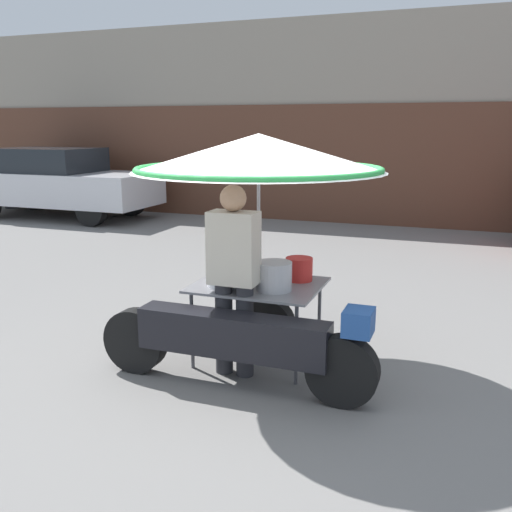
% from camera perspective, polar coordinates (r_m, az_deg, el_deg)
% --- Properties ---
extents(ground_plane, '(36.00, 36.00, 0.00)m').
position_cam_1_polar(ground_plane, '(4.65, -1.57, -12.13)').
color(ground_plane, slate).
extents(shopfront_building, '(28.00, 2.06, 4.09)m').
position_cam_1_polar(shopfront_building, '(12.71, 13.55, 12.83)').
color(shopfront_building, gray).
rests_on(shopfront_building, ground).
extents(vendor_motorcycle_cart, '(2.23, 2.04, 1.91)m').
position_cam_1_polar(vendor_motorcycle_cart, '(4.57, 0.01, 7.22)').
color(vendor_motorcycle_cart, black).
rests_on(vendor_motorcycle_cart, ground).
extents(vendor_person, '(0.38, 0.22, 1.53)m').
position_cam_1_polar(vendor_person, '(4.46, -2.23, -1.59)').
color(vendor_person, '#2D2D33').
rests_on(vendor_person, ground).
extents(parked_car, '(4.34, 1.72, 1.50)m').
position_cam_1_polar(parked_car, '(13.27, -19.31, 7.01)').
color(parked_car, black).
rests_on(parked_car, ground).
extents(potted_plant, '(0.76, 0.76, 1.01)m').
position_cam_1_polar(potted_plant, '(15.24, -23.35, 6.64)').
color(potted_plant, '#2D2D33').
rests_on(potted_plant, ground).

